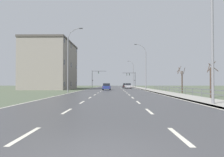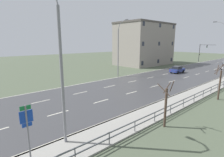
% 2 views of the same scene
% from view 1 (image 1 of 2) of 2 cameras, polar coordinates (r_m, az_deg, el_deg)
% --- Properties ---
extents(ground_plane, '(160.00, 160.00, 0.12)m').
position_cam_1_polar(ground_plane, '(52.26, 0.37, -3.13)').
color(ground_plane, '#4C5642').
extents(road_asphalt_strip, '(14.00, 120.00, 0.03)m').
position_cam_1_polar(road_asphalt_strip, '(64.25, 0.45, -2.72)').
color(road_asphalt_strip, '#3D3D3F').
rests_on(road_asphalt_strip, ground).
extents(sidewalk_right, '(3.00, 120.00, 0.12)m').
position_cam_1_polar(sidewalk_right, '(64.76, 7.94, -2.66)').
color(sidewalk_right, gray).
rests_on(sidewalk_right, ground).
extents(guardrail, '(0.07, 39.27, 1.00)m').
position_cam_1_polar(guardrail, '(30.51, 18.89, -2.93)').
color(guardrail, '#515459').
rests_on(guardrail, ground).
extents(street_lamp_foreground, '(2.89, 0.24, 10.98)m').
position_cam_1_polar(street_lamp_foreground, '(17.12, 25.49, 11.38)').
color(street_lamp_foreground, slate).
rests_on(street_lamp_foreground, ground).
extents(street_lamp_midground, '(2.75, 0.24, 10.76)m').
position_cam_1_polar(street_lamp_midground, '(48.33, 9.17, 3.03)').
color(street_lamp_midground, slate).
rests_on(street_lamp_midground, ground).
extents(street_lamp_distant, '(2.31, 0.24, 10.32)m').
position_cam_1_polar(street_lamp_distant, '(80.58, 5.83, 1.17)').
color(street_lamp_distant, slate).
rests_on(street_lamp_distant, ground).
extents(street_lamp_left_bank, '(2.58, 0.24, 11.07)m').
position_cam_1_polar(street_lamp_left_bank, '(35.75, -11.90, 4.83)').
color(street_lamp_left_bank, slate).
rests_on(street_lamp_left_bank, ground).
extents(traffic_signal_right, '(4.81, 0.36, 5.65)m').
position_cam_1_polar(traffic_signal_right, '(76.21, 5.55, 0.43)').
color(traffic_signal_right, '#38383A').
rests_on(traffic_signal_right, ground).
extents(traffic_signal_left, '(5.27, 0.36, 6.27)m').
position_cam_1_polar(traffic_signal_left, '(75.06, -4.82, 0.63)').
color(traffic_signal_left, '#38383A').
rests_on(traffic_signal_left, ground).
extents(car_near_left, '(1.86, 4.11, 1.57)m').
position_cam_1_polar(car_near_left, '(47.65, -1.52, -2.27)').
color(car_near_left, navy).
rests_on(car_near_left, ground).
extents(car_mid_centre, '(1.91, 4.14, 1.57)m').
position_cam_1_polar(car_mid_centre, '(62.24, 4.44, -2.04)').
color(car_mid_centre, '#B7B7BC').
rests_on(car_mid_centre, ground).
extents(car_near_right, '(1.86, 4.11, 1.57)m').
position_cam_1_polar(car_near_right, '(69.05, 3.76, -1.96)').
color(car_near_right, black).
rests_on(car_near_right, ground).
extents(brick_building, '(10.98, 17.56, 12.68)m').
position_cam_1_polar(brick_building, '(57.48, -16.56, 3.48)').
color(brick_building, gray).
rests_on(brick_building, ground).
extents(bare_tree_near, '(1.11, 1.23, 4.02)m').
position_cam_1_polar(bare_tree_near, '(24.76, 25.79, -0.60)').
color(bare_tree_near, '#423328').
rests_on(bare_tree_near, ground).
extents(bare_tree_mid, '(1.17, 1.35, 4.51)m').
position_cam_1_polar(bare_tree_mid, '(35.32, 18.84, -0.42)').
color(bare_tree_mid, '#423328').
rests_on(bare_tree_mid, ground).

